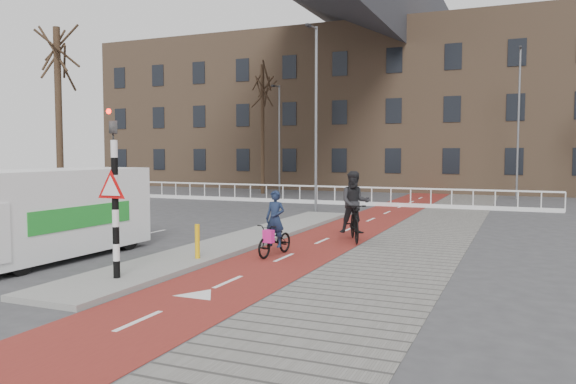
% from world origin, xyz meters
% --- Properties ---
extents(ground, '(120.00, 120.00, 0.00)m').
position_xyz_m(ground, '(0.00, 0.00, 0.00)').
color(ground, '#38383A').
rests_on(ground, ground).
extents(bike_lane, '(2.50, 60.00, 0.01)m').
position_xyz_m(bike_lane, '(1.50, 10.00, 0.01)').
color(bike_lane, maroon).
rests_on(bike_lane, ground).
extents(sidewalk, '(3.00, 60.00, 0.01)m').
position_xyz_m(sidewalk, '(4.30, 10.00, 0.01)').
color(sidewalk, slate).
rests_on(sidewalk, ground).
extents(curb_island, '(1.80, 16.00, 0.12)m').
position_xyz_m(curb_island, '(-0.70, 4.00, 0.06)').
color(curb_island, gray).
rests_on(curb_island, ground).
extents(traffic_signal, '(0.80, 0.80, 3.68)m').
position_xyz_m(traffic_signal, '(-0.60, -2.02, 1.99)').
color(traffic_signal, black).
rests_on(traffic_signal, curb_island).
extents(bollard, '(0.12, 0.12, 0.85)m').
position_xyz_m(bollard, '(-0.21, 0.53, 0.55)').
color(bollard, '#EDB30D').
rests_on(bollard, curb_island).
extents(cyclist_near, '(0.73, 1.68, 1.73)m').
position_xyz_m(cyclist_near, '(1.18, 2.15, 0.59)').
color(cyclist_near, black).
rests_on(cyclist_near, bike_lane).
extents(cyclist_far, '(1.30, 2.11, 2.17)m').
position_xyz_m(cyclist_far, '(2.45, 5.31, 0.91)').
color(cyclist_far, black).
rests_on(cyclist_far, bike_lane).
extents(van, '(2.24, 5.39, 2.31)m').
position_xyz_m(van, '(-4.04, -0.39, 1.21)').
color(van, white).
rests_on(van, ground).
extents(railing, '(28.00, 0.10, 0.99)m').
position_xyz_m(railing, '(-5.00, 17.00, 0.31)').
color(railing, silver).
rests_on(railing, ground).
extents(townhouse_row, '(46.00, 10.00, 15.90)m').
position_xyz_m(townhouse_row, '(-3.00, 32.00, 7.81)').
color(townhouse_row, '#7F6047').
rests_on(townhouse_row, ground).
extents(tree_left, '(0.30, 0.30, 8.26)m').
position_xyz_m(tree_left, '(-11.90, 7.85, 4.13)').
color(tree_left, '#322316').
rests_on(tree_left, ground).
extents(tree_mid, '(0.25, 0.25, 8.58)m').
position_xyz_m(tree_mid, '(-8.96, 22.75, 4.29)').
color(tree_mid, '#322316').
rests_on(tree_mid, ground).
extents(streetlight_near, '(0.12, 0.12, 8.36)m').
position_xyz_m(streetlight_near, '(-1.50, 12.67, 4.18)').
color(streetlight_near, slate).
rests_on(streetlight_near, ground).
extents(streetlight_left, '(0.12, 0.12, 7.25)m').
position_xyz_m(streetlight_left, '(-8.03, 23.43, 3.62)').
color(streetlight_left, slate).
rests_on(streetlight_left, ground).
extents(streetlight_right, '(0.12, 0.12, 8.81)m').
position_xyz_m(streetlight_right, '(6.86, 24.16, 4.40)').
color(streetlight_right, slate).
rests_on(streetlight_right, ground).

